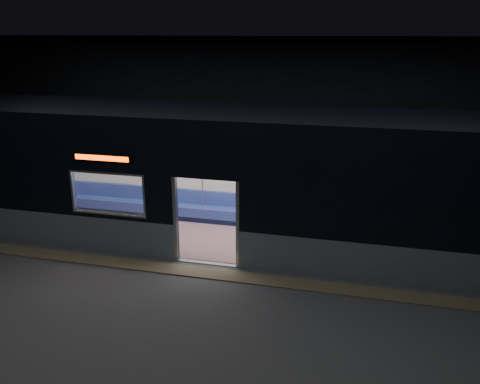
% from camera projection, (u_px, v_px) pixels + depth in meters
% --- Properties ---
extents(station_floor, '(24.00, 14.00, 0.01)m').
position_uv_depth(station_floor, '(192.00, 285.00, 10.81)').
color(station_floor, '#47494C').
rests_on(station_floor, ground).
extents(station_envelope, '(24.00, 14.00, 5.00)m').
position_uv_depth(station_envelope, '(187.00, 113.00, 9.69)').
color(station_envelope, black).
rests_on(station_envelope, station_floor).
extents(tactile_strip, '(22.80, 0.50, 0.03)m').
position_uv_depth(tactile_strip, '(200.00, 272.00, 11.31)').
color(tactile_strip, '#8C7F59').
rests_on(tactile_strip, station_floor).
extents(metro_car, '(18.00, 3.04, 3.35)m').
position_uv_depth(metro_car, '(224.00, 170.00, 12.59)').
color(metro_car, gray).
rests_on(metro_car, station_floor).
extents(passenger, '(0.46, 0.75, 1.42)m').
position_uv_depth(passenger, '(296.00, 202.00, 13.43)').
color(passenger, black).
rests_on(passenger, metro_car).
extents(handbag, '(0.32, 0.29, 0.14)m').
position_uv_depth(handbag, '(294.00, 210.00, 13.26)').
color(handbag, black).
rests_on(handbag, passenger).
extents(transit_map, '(0.98, 0.03, 0.64)m').
position_uv_depth(transit_map, '(287.00, 175.00, 13.59)').
color(transit_map, white).
rests_on(transit_map, metro_car).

